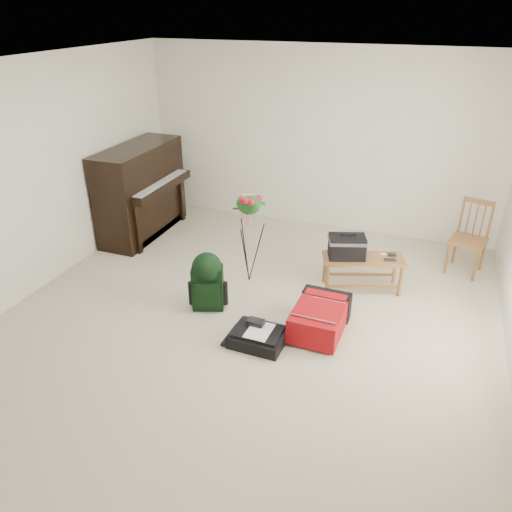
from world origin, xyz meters
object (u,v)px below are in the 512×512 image
at_px(dining_chair, 469,238).
at_px(black_duffel, 258,336).
at_px(red_suitcase, 321,315).
at_px(flower_stand, 249,238).
at_px(piano, 142,193).
at_px(bench, 352,249).
at_px(green_backpack, 207,279).

xyz_separation_m(dining_chair, black_duffel, (-1.86, -2.27, -0.36)).
distance_m(dining_chair, red_suitcase, 2.28).
bearing_deg(flower_stand, black_duffel, -85.85).
relative_size(piano, bench, 1.54).
height_order(dining_chair, black_duffel, dining_chair).
bearing_deg(green_backpack, bench, 16.57).
bearing_deg(dining_chair, black_duffel, -114.88).
relative_size(bench, red_suitcase, 1.35).
height_order(piano, dining_chair, piano).
bearing_deg(flower_stand, bench, -7.82).
relative_size(dining_chair, green_backpack, 1.37).
bearing_deg(red_suitcase, black_duffel, -137.18).
bearing_deg(red_suitcase, piano, 155.21).
height_order(piano, flower_stand, piano).
bearing_deg(green_backpack, flower_stand, 54.78).
xyz_separation_m(piano, flower_stand, (1.90, -0.77, -0.05)).
distance_m(bench, red_suitcase, 1.00).
xyz_separation_m(red_suitcase, green_backpack, (-1.23, -0.04, 0.20)).
xyz_separation_m(red_suitcase, flower_stand, (-1.03, 0.66, 0.39)).
height_order(piano, black_duffel, piano).
distance_m(green_backpack, flower_stand, 0.76).
bearing_deg(red_suitcase, bench, 84.35).
distance_m(bench, green_backpack, 1.67).
xyz_separation_m(piano, black_duffel, (2.42, -1.88, -0.52)).
bearing_deg(green_backpack, dining_chair, 16.33).
bearing_deg(piano, bench, -9.24).
bearing_deg(dining_chair, red_suitcase, -112.17).
height_order(bench, red_suitcase, bench).
distance_m(red_suitcase, flower_stand, 1.29).
bearing_deg(dining_chair, green_backpack, -129.78).
height_order(bench, black_duffel, bench).
height_order(piano, bench, piano).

